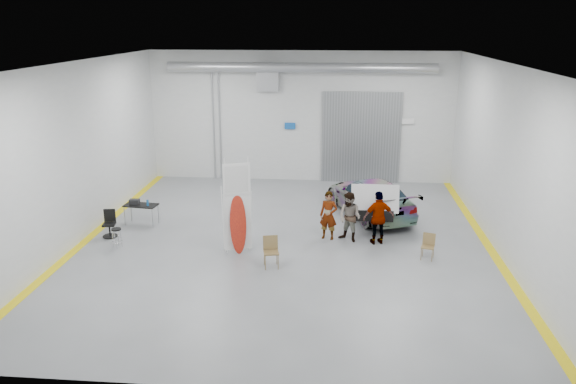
# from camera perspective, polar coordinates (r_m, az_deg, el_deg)

# --- Properties ---
(ground) EXTENTS (16.00, 16.00, 0.00)m
(ground) POSITION_cam_1_polar(r_m,az_deg,el_deg) (19.21, -0.32, -5.19)
(ground) COLOR slate
(ground) RESTS_ON ground
(room_shell) EXTENTS (14.02, 16.18, 6.01)m
(room_shell) POSITION_cam_1_polar(r_m,az_deg,el_deg) (20.23, 0.93, 7.96)
(room_shell) COLOR silver
(room_shell) RESTS_ON ground
(sedan_car) EXTENTS (3.79, 5.26, 1.41)m
(sedan_car) POSITION_cam_1_polar(r_m,az_deg,el_deg) (22.03, 8.33, -0.49)
(sedan_car) COLOR silver
(sedan_car) RESTS_ON ground
(person_a) EXTENTS (0.70, 0.54, 1.70)m
(person_a) POSITION_cam_1_polar(r_m,az_deg,el_deg) (19.34, 4.14, -2.39)
(person_a) COLOR #7E6045
(person_a) RESTS_ON ground
(person_b) EXTENTS (1.06, 1.00, 1.72)m
(person_b) POSITION_cam_1_polar(r_m,az_deg,el_deg) (19.21, 6.29, -2.55)
(person_b) COLOR #55789C
(person_b) RESTS_ON ground
(person_c) EXTENTS (1.15, 0.70, 1.85)m
(person_c) POSITION_cam_1_polar(r_m,az_deg,el_deg) (19.09, 9.20, -2.60)
(person_c) COLOR #A15435
(person_c) RESTS_ON ground
(surfboard_display) EXTENTS (0.87, 0.45, 3.18)m
(surfboard_display) POSITION_cam_1_polar(r_m,az_deg,el_deg) (18.05, -5.39, -2.38)
(surfboard_display) COLOR white
(surfboard_display) RESTS_ON ground
(folding_chair_near) EXTENTS (0.54, 0.56, 0.96)m
(folding_chair_near) POSITION_cam_1_polar(r_m,az_deg,el_deg) (17.30, -1.72, -6.71)
(folding_chair_near) COLOR brown
(folding_chair_near) RESTS_ON ground
(folding_chair_far) EXTENTS (0.48, 0.50, 0.82)m
(folding_chair_far) POSITION_cam_1_polar(r_m,az_deg,el_deg) (18.41, 13.98, -5.88)
(folding_chair_far) COLOR brown
(folding_chair_far) RESTS_ON ground
(shop_stool) EXTENTS (0.34, 0.34, 0.66)m
(shop_stool) POSITION_cam_1_polar(r_m,az_deg,el_deg) (19.58, -16.98, -4.49)
(shop_stool) COLOR black
(shop_stool) RESTS_ON ground
(work_table) EXTENTS (1.27, 0.75, 0.99)m
(work_table) POSITION_cam_1_polar(r_m,az_deg,el_deg) (21.43, -14.88, -1.24)
(work_table) COLOR gray
(work_table) RESTS_ON ground
(office_chair) EXTENTS (0.51, 0.51, 0.95)m
(office_chair) POSITION_cam_1_polar(r_m,az_deg,el_deg) (20.60, -17.64, -3.23)
(office_chair) COLOR black
(office_chair) RESTS_ON ground
(trunk_lid) EXTENTS (1.65, 1.00, 0.04)m
(trunk_lid) POSITION_cam_1_polar(r_m,az_deg,el_deg) (19.73, 8.74, -0.37)
(trunk_lid) COLOR silver
(trunk_lid) RESTS_ON sedan_car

